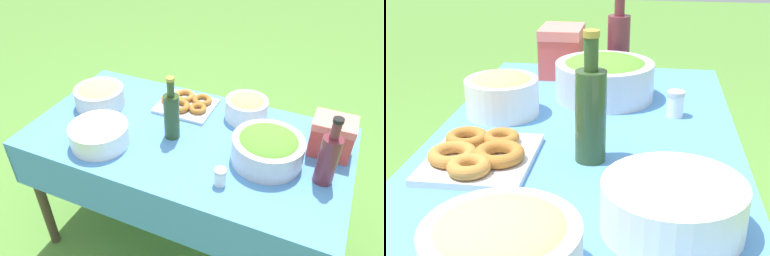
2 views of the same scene
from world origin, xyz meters
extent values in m
plane|color=#568C38|center=(0.00, 0.00, 0.00)|extent=(14.00, 14.00, 0.00)
cube|color=#4C8CD1|center=(0.00, 0.00, 0.72)|extent=(1.48, 0.79, 0.02)
cube|color=#4C8CD1|center=(0.00, -0.39, 0.60)|extent=(1.48, 0.01, 0.22)
cube|color=#4C8CD1|center=(0.00, 0.39, 0.60)|extent=(1.48, 0.01, 0.22)
cube|color=#4C8CD1|center=(-0.74, 0.00, 0.60)|extent=(0.01, 0.79, 0.22)
cube|color=#4C8CD1|center=(0.74, 0.00, 0.60)|extent=(0.01, 0.79, 0.22)
cylinder|color=#473828|center=(-0.68, -0.34, 0.35)|extent=(0.05, 0.05, 0.71)
cylinder|color=#473828|center=(-0.68, 0.34, 0.35)|extent=(0.05, 0.05, 0.71)
cylinder|color=#473828|center=(0.68, 0.34, 0.35)|extent=(0.05, 0.05, 0.71)
cylinder|color=silver|center=(0.38, -0.02, 0.79)|extent=(0.30, 0.30, 0.11)
ellipsoid|color=#51892D|center=(0.38, -0.02, 0.83)|extent=(0.27, 0.27, 0.07)
cylinder|color=silver|center=(-0.52, 0.06, 0.78)|extent=(0.25, 0.25, 0.10)
ellipsoid|color=tan|center=(-0.52, 0.06, 0.82)|extent=(0.22, 0.22, 0.07)
cube|color=silver|center=(-0.11, 0.22, 0.74)|extent=(0.28, 0.24, 0.02)
torus|color=#B27533|center=(-0.14, 0.28, 0.76)|extent=(0.11, 0.11, 0.03)
torus|color=#A36628|center=(-0.12, 0.17, 0.77)|extent=(0.15, 0.15, 0.03)
torus|color=#A36628|center=(-0.03, 0.19, 0.76)|extent=(0.13, 0.13, 0.03)
torus|color=#A36628|center=(-0.04, 0.28, 0.76)|extent=(0.12, 0.12, 0.03)
torus|color=#B27533|center=(-0.20, 0.22, 0.77)|extent=(0.13, 0.13, 0.03)
cylinder|color=white|center=(-0.33, -0.21, 0.74)|extent=(0.26, 0.26, 0.01)
cylinder|color=white|center=(-0.33, -0.21, 0.75)|extent=(0.26, 0.26, 0.01)
cylinder|color=white|center=(-0.33, -0.21, 0.76)|extent=(0.26, 0.26, 0.01)
cylinder|color=white|center=(-0.33, -0.21, 0.78)|extent=(0.26, 0.26, 0.01)
cylinder|color=white|center=(-0.33, -0.21, 0.79)|extent=(0.26, 0.26, 0.01)
cylinder|color=white|center=(-0.33, -0.21, 0.80)|extent=(0.26, 0.26, 0.01)
cylinder|color=white|center=(-0.33, -0.21, 0.81)|extent=(0.26, 0.26, 0.01)
cylinder|color=white|center=(-0.33, -0.21, 0.82)|extent=(0.26, 0.26, 0.01)
cylinder|color=#2D4723|center=(-0.06, -0.03, 0.84)|extent=(0.07, 0.07, 0.22)
cylinder|color=#2D4723|center=(-0.06, -0.03, 0.99)|extent=(0.03, 0.03, 0.08)
cylinder|color=#A58C33|center=(-0.06, -0.03, 1.03)|extent=(0.04, 0.04, 0.02)
cylinder|color=maroon|center=(0.62, -0.05, 0.84)|extent=(0.08, 0.08, 0.21)
cylinder|color=maroon|center=(0.62, -0.05, 0.98)|extent=(0.03, 0.03, 0.07)
cylinder|color=black|center=(0.62, -0.05, 1.03)|extent=(0.04, 0.04, 0.02)
cylinder|color=white|center=(0.21, 0.25, 0.79)|extent=(0.21, 0.21, 0.10)
ellipsoid|color=tan|center=(0.21, 0.25, 0.82)|extent=(0.18, 0.18, 0.07)
cube|color=#E04C42|center=(0.62, 0.15, 0.80)|extent=(0.17, 0.14, 0.14)
cube|color=#FF7A70|center=(0.62, 0.15, 0.89)|extent=(0.18, 0.14, 0.03)
cylinder|color=white|center=(0.25, -0.23, 0.77)|extent=(0.05, 0.05, 0.06)
cylinder|color=silver|center=(0.25, -0.23, 0.80)|extent=(0.05, 0.05, 0.01)
camera|label=1|loc=(0.59, -1.26, 1.79)|focal=35.00mm
camera|label=2|loc=(-1.19, -0.15, 1.28)|focal=50.00mm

